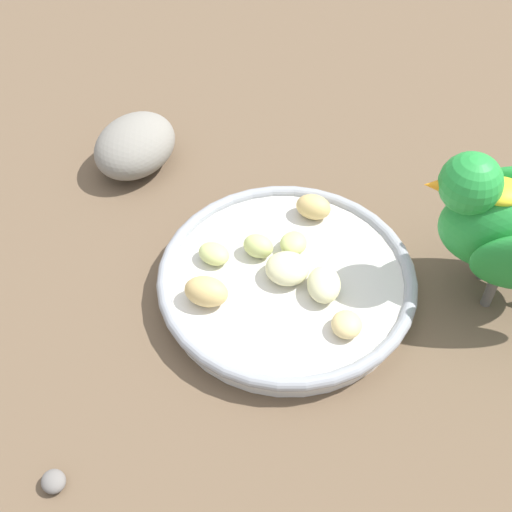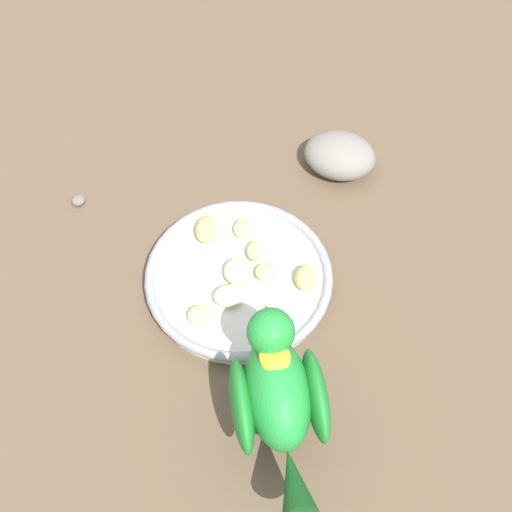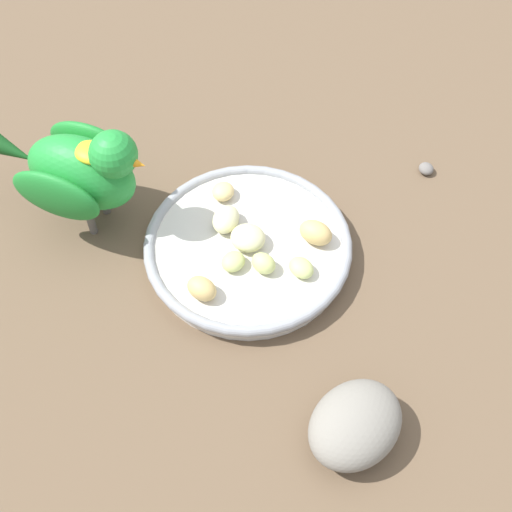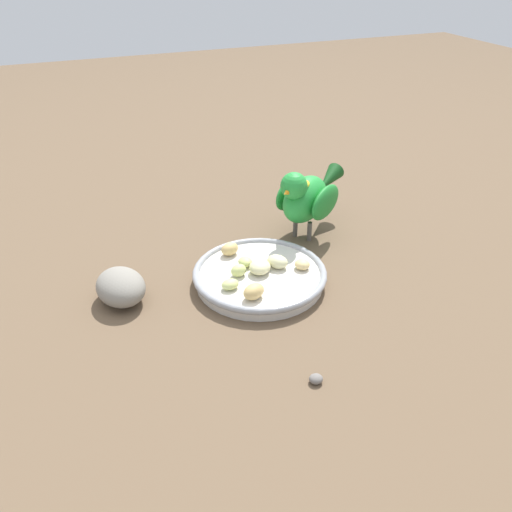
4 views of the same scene
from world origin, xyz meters
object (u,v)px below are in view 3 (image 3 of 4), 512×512
object	(u,v)px
apple_piece_7	(316,233)
pebble_0	(426,169)
apple_piece_1	(248,238)
parrot	(77,168)
rock_large	(355,425)
apple_piece_4	(223,192)
apple_piece_5	(301,268)
apple_piece_6	(233,262)
apple_piece_0	(263,263)
apple_piece_2	(226,219)
feeding_bowl	(248,247)
apple_piece_3	(202,289)

from	to	relation	value
apple_piece_7	pebble_0	distance (m)	0.19
apple_piece_1	apple_piece_7	size ratio (longest dim) A/B	1.01
parrot	rock_large	size ratio (longest dim) A/B	2.00
parrot	apple_piece_4	bearing A→B (deg)	27.07
apple_piece_5	apple_piece_6	world-z (taller)	same
apple_piece_0	apple_piece_7	world-z (taller)	apple_piece_7
apple_piece_2	pebble_0	size ratio (longest dim) A/B	1.99
apple_piece_0	apple_piece_2	world-z (taller)	apple_piece_2
apple_piece_4	apple_piece_7	size ratio (longest dim) A/B	0.71
apple_piece_4	parrot	distance (m)	0.16
apple_piece_6	apple_piece_2	bearing A→B (deg)	-115.28
apple_piece_5	pebble_0	distance (m)	0.23
apple_piece_4	rock_large	bearing A→B (deg)	80.25
apple_piece_0	apple_piece_5	bearing A→B (deg)	139.56
apple_piece_0	apple_piece_6	bearing A→B (deg)	-41.20
apple_piece_6	apple_piece_7	world-z (taller)	apple_piece_7
feeding_bowl	apple_piece_6	bearing A→B (deg)	27.37
apple_piece_3	parrot	bearing A→B (deg)	-75.63
apple_piece_6	apple_piece_7	bearing A→B (deg)	167.05
apple_piece_4	apple_piece_5	size ratio (longest dim) A/B	0.92
apple_piece_6	apple_piece_4	bearing A→B (deg)	-116.75
feeding_bowl	pebble_0	bearing A→B (deg)	175.29
apple_piece_3	pebble_0	xyz separation A→B (m)	(-0.32, -0.01, -0.03)
feeding_bowl	apple_piece_2	xyz separation A→B (m)	(0.01, -0.03, 0.02)
apple_piece_2	parrot	distance (m)	0.17
apple_piece_5	apple_piece_7	bearing A→B (deg)	-146.19
apple_piece_2	parrot	world-z (taller)	parrot
apple_piece_0	parrot	distance (m)	0.22
pebble_0	rock_large	bearing A→B (deg)	36.01
feeding_bowl	apple_piece_4	world-z (taller)	apple_piece_4
apple_piece_0	rock_large	distance (m)	0.19
parrot	rock_large	world-z (taller)	parrot
parrot	rock_large	bearing A→B (deg)	-22.23
apple_piece_0	feeding_bowl	bearing A→B (deg)	-97.50
feeding_bowl	apple_piece_3	distance (m)	0.08
apple_piece_2	apple_piece_3	world-z (taller)	same
apple_piece_1	rock_large	size ratio (longest dim) A/B	0.40
apple_piece_0	apple_piece_3	world-z (taller)	apple_piece_3
apple_piece_1	apple_piece_4	xyz separation A→B (m)	(-0.01, -0.07, -0.00)
parrot	apple_piece_3	bearing A→B (deg)	-20.43
apple_piece_0	apple_piece_3	xyz separation A→B (m)	(0.07, -0.01, 0.00)
rock_large	feeding_bowl	bearing A→B (deg)	-99.11
apple_piece_7	apple_piece_1	bearing A→B (deg)	-29.84
rock_large	apple_piece_7	bearing A→B (deg)	-117.79
feeding_bowl	apple_piece_6	world-z (taller)	apple_piece_6
apple_piece_4	apple_piece_7	world-z (taller)	apple_piece_7
apple_piece_2	apple_piece_5	distance (m)	0.10
apple_piece_0	parrot	bearing A→B (deg)	-57.63
apple_piece_7	pebble_0	size ratio (longest dim) A/B	2.01
feeding_bowl	apple_piece_7	xyz separation A→B (m)	(-0.06, 0.04, 0.02)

